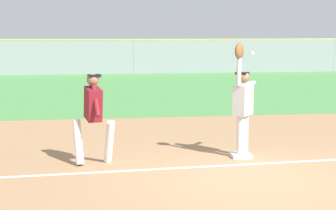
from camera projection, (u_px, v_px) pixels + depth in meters
ground_plane at (254, 179)px, 9.54m from camera, size 75.58×75.58×0.00m
outfield_grass at (150, 88)px, 24.85m from camera, size 49.97×17.03×0.01m
chalk_foul_line at (32, 176)px, 9.76m from camera, size 11.98×0.94×0.01m
first_base at (241, 155)px, 11.21m from camera, size 0.39×0.39×0.08m
fielder at (243, 102)px, 11.09m from camera, size 0.66×0.76×2.28m
runner at (93, 112)px, 10.51m from camera, size 0.82×0.84×1.72m
baseball at (252, 53)px, 10.88m from camera, size 0.07×0.07×0.07m
outfield_fence at (134, 57)px, 33.07m from camera, size 50.05×0.08×2.04m
parked_car_black at (68, 60)px, 36.32m from camera, size 4.55×2.41×1.25m
parked_car_green at (151, 59)px, 37.23m from camera, size 4.54×2.39×1.25m
parked_car_silver at (222, 59)px, 37.63m from camera, size 4.45×2.22×1.25m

